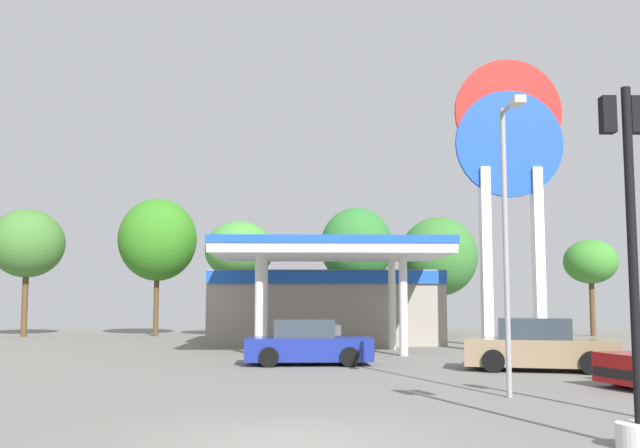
{
  "coord_description": "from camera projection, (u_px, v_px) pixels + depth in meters",
  "views": [
    {
      "loc": [
        0.21,
        -11.25,
        2.15
      ],
      "look_at": [
        0.69,
        10.4,
        4.36
      ],
      "focal_mm": 41.31,
      "sensor_mm": 36.0,
      "label": 1
    }
  ],
  "objects": [
    {
      "name": "tree_0",
      "position": [
        27.0,
        244.0,
        42.76
      ],
      "size": [
        4.25,
        4.25,
        7.37
      ],
      "color": "brown",
      "rests_on": "ground"
    },
    {
      "name": "traffic_signal_2",
      "position": [
        634.0,
        315.0,
        10.8
      ],
      "size": [
        0.68,
        0.7,
        5.33
      ],
      "color": "silver",
      "rests_on": "ground"
    },
    {
      "name": "car_1",
      "position": [
        308.0,
        344.0,
        24.22
      ],
      "size": [
        4.21,
        2.0,
        1.49
      ],
      "color": "black",
      "rests_on": "ground"
    },
    {
      "name": "corner_streetlamp",
      "position": [
        508.0,
        219.0,
        16.31
      ],
      "size": [
        0.24,
        1.48,
        6.48
      ],
      "color": "gray",
      "rests_on": "ground"
    },
    {
      "name": "station_pole_sign",
      "position": [
        510.0,
        162.0,
        31.09
      ],
      "size": [
        4.57,
        0.56,
        12.36
      ],
      "color": "white",
      "rests_on": "ground"
    },
    {
      "name": "ground_plane",
      "position": [
        289.0,
        444.0,
        10.96
      ],
      "size": [
        90.0,
        90.0,
        0.0
      ],
      "primitive_type": "plane",
      "color": "slate",
      "rests_on": "ground"
    },
    {
      "name": "tree_2",
      "position": [
        239.0,
        251.0,
        42.13
      ],
      "size": [
        3.94,
        3.94,
        6.6
      ],
      "color": "brown",
      "rests_on": "ground"
    },
    {
      "name": "car_0",
      "position": [
        539.0,
        347.0,
        22.22
      ],
      "size": [
        4.75,
        2.93,
        1.58
      ],
      "color": "black",
      "rests_on": "ground"
    },
    {
      "name": "tree_4",
      "position": [
        439.0,
        256.0,
        44.41
      ],
      "size": [
        4.69,
        4.69,
        7.1
      ],
      "color": "brown",
      "rests_on": "ground"
    },
    {
      "name": "tree_5",
      "position": [
        591.0,
        262.0,
        43.44
      ],
      "size": [
        3.14,
        3.14,
        5.67
      ],
      "color": "brown",
      "rests_on": "ground"
    },
    {
      "name": "tree_3",
      "position": [
        356.0,
        246.0,
        42.97
      ],
      "size": [
        4.22,
        4.22,
        7.49
      ],
      "color": "brown",
      "rests_on": "ground"
    },
    {
      "name": "tree_1",
      "position": [
        158.0,
        240.0,
        43.53
      ],
      "size": [
        4.59,
        4.59,
        8.1
      ],
      "color": "brown",
      "rests_on": "ground"
    },
    {
      "name": "gas_station",
      "position": [
        326.0,
        299.0,
        35.05
      ],
      "size": [
        11.0,
        12.21,
        4.5
      ],
      "color": "gray",
      "rests_on": "ground"
    }
  ]
}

